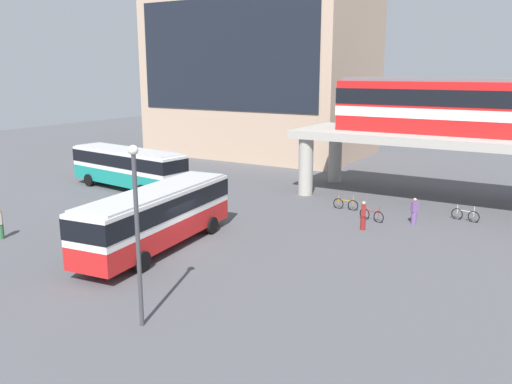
{
  "coord_description": "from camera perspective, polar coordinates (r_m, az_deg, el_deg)",
  "views": [
    {
      "loc": [
        17.53,
        -20.98,
        9.27
      ],
      "look_at": [
        1.58,
        5.46,
        2.2
      ],
      "focal_mm": 37.46,
      "sensor_mm": 36.0,
      "label": 1
    }
  ],
  "objects": [
    {
      "name": "bus_main",
      "position": [
        28.43,
        -10.48,
        -2.16
      ],
      "size": [
        3.73,
        11.25,
        3.22
      ],
      "color": "red",
      "rests_on": "ground_plane"
    },
    {
      "name": "bicycle_red",
      "position": [
        34.37,
        12.24,
        -2.43
      ],
      "size": [
        1.74,
        0.53,
        1.04
      ],
      "color": "black",
      "rests_on": "ground_plane"
    },
    {
      "name": "lamp_post",
      "position": [
        19.48,
        -12.6,
        -3.26
      ],
      "size": [
        0.36,
        0.36,
        6.76
      ],
      "color": "#3F3F44",
      "rests_on": "ground_plane"
    },
    {
      "name": "pedestrian_by_bike_rack",
      "position": [
        33.18,
        -25.65,
        -3.14
      ],
      "size": [
        0.47,
        0.45,
        1.77
      ],
      "color": "#33663F",
      "rests_on": "ground_plane"
    },
    {
      "name": "ground_plane",
      "position": [
        36.79,
        1.54,
        -1.7
      ],
      "size": [
        120.0,
        120.0,
        0.0
      ],
      "primitive_type": "plane",
      "color": "#515156"
    },
    {
      "name": "train",
      "position": [
        39.24,
        22.46,
        8.44
      ],
      "size": [
        19.1,
        2.96,
        3.84
      ],
      "color": "red",
      "rests_on": "elevated_platform"
    },
    {
      "name": "pedestrian_waiting_near_stop",
      "position": [
        32.24,
        11.38,
        -2.56
      ],
      "size": [
        0.39,
        0.47,
        1.74
      ],
      "color": "maroon",
      "rests_on": "ground_plane"
    },
    {
      "name": "bicycle_silver",
      "position": [
        36.08,
        21.45,
        -2.32
      ],
      "size": [
        1.77,
        0.4,
        1.04
      ],
      "color": "black",
      "rests_on": "ground_plane"
    },
    {
      "name": "bus_secondary",
      "position": [
        43.27,
        -13.53,
        2.85
      ],
      "size": [
        11.27,
        3.92,
        3.22
      ],
      "color": "teal",
      "rests_on": "ground_plane"
    },
    {
      "name": "pedestrian_near_building",
      "position": [
        34.15,
        16.54,
        -2.05
      ],
      "size": [
        0.45,
        0.48,
        1.66
      ],
      "color": "#724C8C",
      "rests_on": "ground_plane"
    },
    {
      "name": "bicycle_orange",
      "position": [
        36.8,
        9.55,
        -1.3
      ],
      "size": [
        1.79,
        0.1,
        1.04
      ],
      "color": "black",
      "rests_on": "ground_plane"
    },
    {
      "name": "elevated_platform",
      "position": [
        39.25,
        24.82,
        4.37
      ],
      "size": [
        28.58,
        7.24,
        4.91
      ],
      "color": "#ADA89E",
      "rests_on": "ground_plane"
    },
    {
      "name": "station_building",
      "position": [
        60.92,
        0.66,
        13.37
      ],
      "size": [
        22.97,
        14.74,
        19.52
      ],
      "color": "tan",
      "rests_on": "ground_plane"
    }
  ]
}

